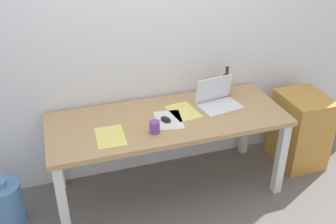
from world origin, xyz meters
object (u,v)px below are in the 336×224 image
at_px(water_cooler_jug, 5,205).
at_px(filing_cabinet, 300,130).
at_px(laptop_right, 218,100).
at_px(computer_mouse, 166,119).
at_px(desk, 168,127).
at_px(beer_bottle, 226,84).
at_px(coffee_mug, 155,127).

relative_size(water_cooler_jug, filing_cabinet, 0.61).
xyz_separation_m(laptop_right, computer_mouse, (-0.50, -0.11, -0.04)).
distance_m(desk, beer_bottle, 0.68).
distance_m(desk, filing_cabinet, 1.36).
xyz_separation_m(computer_mouse, filing_cabinet, (1.36, 0.07, -0.40)).
bearing_deg(desk, coffee_mug, -132.13).
bearing_deg(filing_cabinet, beer_bottle, 164.44).
bearing_deg(laptop_right, water_cooler_jug, -177.83).
height_order(desk, filing_cabinet, desk).
distance_m(laptop_right, coffee_mug, 0.67).
bearing_deg(computer_mouse, coffee_mug, -160.38).
xyz_separation_m(computer_mouse, water_cooler_jug, (-1.31, 0.04, -0.56)).
relative_size(beer_bottle, water_cooler_jug, 0.63).
xyz_separation_m(laptop_right, beer_bottle, (0.15, 0.17, 0.05)).
height_order(coffee_mug, water_cooler_jug, coffee_mug).
bearing_deg(computer_mouse, filing_cabinet, -22.33).
xyz_separation_m(desk, computer_mouse, (-0.03, -0.05, 0.11)).
relative_size(desk, water_cooler_jug, 4.46).
xyz_separation_m(beer_bottle, filing_cabinet, (0.72, -0.20, -0.49)).
bearing_deg(laptop_right, desk, -173.09).
relative_size(beer_bottle, filing_cabinet, 0.38).
bearing_deg(coffee_mug, laptop_right, 20.77).
relative_size(computer_mouse, water_cooler_jug, 0.23).
height_order(desk, beer_bottle, beer_bottle).
bearing_deg(laptop_right, beer_bottle, 48.61).
bearing_deg(filing_cabinet, coffee_mug, -172.20).
height_order(water_cooler_jug, filing_cabinet, filing_cabinet).
distance_m(computer_mouse, water_cooler_jug, 1.42).
distance_m(laptop_right, beer_bottle, 0.23).
relative_size(beer_bottle, coffee_mug, 2.86).
height_order(laptop_right, filing_cabinet, laptop_right).
bearing_deg(desk, computer_mouse, -123.92).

